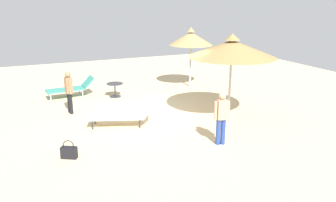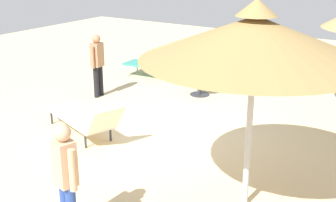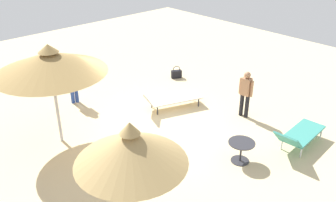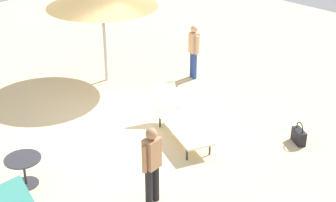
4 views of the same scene
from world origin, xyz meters
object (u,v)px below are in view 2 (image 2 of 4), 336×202
Objects in this scene: person_standing_near_right at (66,177)px; person_standing_near_left at (97,62)px; lounge_chair_edge at (159,64)px; side_table_round at (200,79)px; lounge_chair_far_left at (85,118)px; parasol_umbrella_back at (255,38)px.

person_standing_near_left is at bearing -52.35° from person_standing_near_right.
side_table_round is (-1.71, 0.69, -0.01)m from lounge_chair_edge.
lounge_chair_far_left is at bearing 80.09° from side_table_round.
lounge_chair_far_left is 2.56m from person_standing_near_left.
lounge_chair_far_left is at bearing -50.69° from person_standing_near_right.
lounge_chair_edge is 2.89× the size of side_table_round.
person_standing_near_right is 2.23× the size of side_table_round.
lounge_chair_edge is 1.84m from side_table_round.
person_standing_near_right is at bearing 129.31° from lounge_chair_far_left.
person_standing_near_right is at bearing 115.27° from lounge_chair_edge.
lounge_chair_far_left reaches higher than lounge_chair_edge.
lounge_chair_far_left is 3.24× the size of side_table_round.
person_standing_near_right is at bearing 127.65° from person_standing_near_left.
lounge_chair_edge is 4.32m from lounge_chair_far_left.
lounge_chair_edge is (4.71, -4.80, -2.01)m from parasol_umbrella_back.
person_standing_near_right is at bearing 51.28° from parasol_umbrella_back.
lounge_chair_far_left is 3.54m from side_table_round.
lounge_chair_edge reaches higher than side_table_round.
parasol_umbrella_back is 1.92× the size of person_standing_near_left.
parasol_umbrella_back reaches higher than lounge_chair_far_left.
lounge_chair_far_left is (3.61, -0.62, -2.04)m from parasol_umbrella_back.
parasol_umbrella_back is 5.47m from side_table_round.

